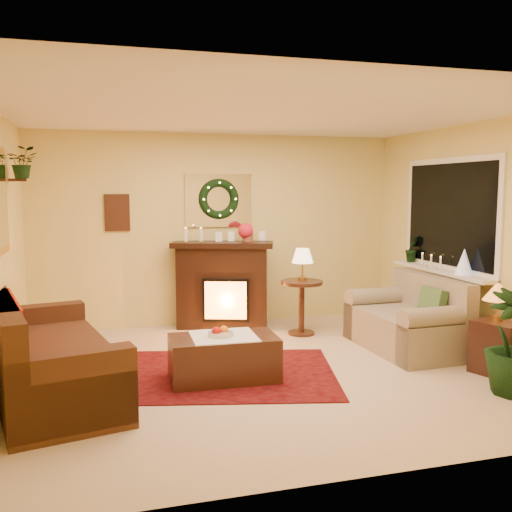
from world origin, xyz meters
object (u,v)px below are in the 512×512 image
object	(u,v)px
loveseat	(405,314)
coffee_table	(224,359)
fireplace	(222,287)
sofa	(52,349)
side_table_round	(301,309)
end_table_square	(499,347)

from	to	relation	value
loveseat	coffee_table	size ratio (longest dim) A/B	1.42
fireplace	sofa	bearing A→B (deg)	-115.69
coffee_table	sofa	bearing A→B (deg)	-178.54
side_table_round	end_table_square	xyz separation A→B (m)	(1.38, -2.01, -0.05)
sofa	end_table_square	world-z (taller)	sofa
loveseat	side_table_round	world-z (taller)	loveseat
sofa	fireplace	world-z (taller)	fireplace
fireplace	loveseat	xyz separation A→B (m)	(1.81, -1.62, -0.13)
side_table_round	fireplace	bearing A→B (deg)	144.83
end_table_square	loveseat	bearing A→B (deg)	114.63
sofa	loveseat	bearing A→B (deg)	-5.46
fireplace	side_table_round	distance (m)	1.12
loveseat	end_table_square	xyz separation A→B (m)	(0.47, -1.02, -0.15)
fireplace	side_table_round	size ratio (longest dim) A/B	1.71
loveseat	side_table_round	distance (m)	1.35
fireplace	end_table_square	world-z (taller)	fireplace
end_table_square	fireplace	bearing A→B (deg)	130.74
end_table_square	side_table_round	bearing A→B (deg)	124.46
end_table_square	coffee_table	size ratio (longest dim) A/B	0.52
coffee_table	end_table_square	bearing A→B (deg)	-9.37
sofa	side_table_round	world-z (taller)	sofa
fireplace	end_table_square	xyz separation A→B (m)	(2.28, -2.64, -0.28)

